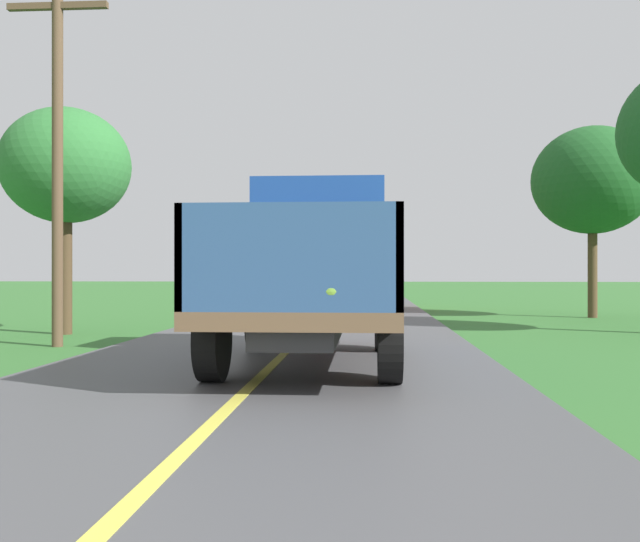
% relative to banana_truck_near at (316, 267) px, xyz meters
% --- Properties ---
extents(banana_truck_near, '(2.38, 5.82, 2.80)m').
position_rel_banana_truck_near_xyz_m(banana_truck_near, '(0.00, 0.00, 0.00)').
color(banana_truck_near, '#2D2D30').
rests_on(banana_truck_near, road_surface).
extents(banana_truck_far, '(2.38, 5.81, 2.80)m').
position_rel_banana_truck_near_xyz_m(banana_truck_far, '(0.14, 15.31, 0.02)').
color(banana_truck_far, '#2D2D30').
rests_on(banana_truck_far, road_surface).
extents(utility_pole_roadside, '(1.89, 0.20, 6.70)m').
position_rel_banana_truck_near_xyz_m(utility_pole_roadside, '(-4.94, 1.95, 2.17)').
color(utility_pole_roadside, brown).
rests_on(utility_pole_roadside, ground).
extents(roadside_tree_mid_right, '(3.60, 3.60, 5.77)m').
position_rel_banana_truck_near_xyz_m(roadside_tree_mid_right, '(7.56, 11.00, 2.68)').
color(roadside_tree_mid_right, '#4C3823').
rests_on(roadside_tree_mid_right, ground).
extents(roadside_tree_far_left, '(2.83, 2.83, 5.02)m').
position_rel_banana_truck_near_xyz_m(roadside_tree_far_left, '(-5.89, 4.46, 2.26)').
color(roadside_tree_far_left, '#4C3823').
rests_on(roadside_tree_far_left, ground).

